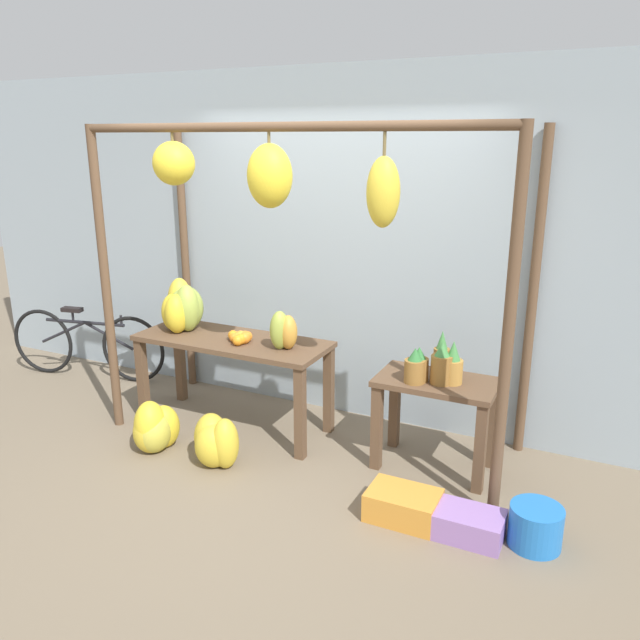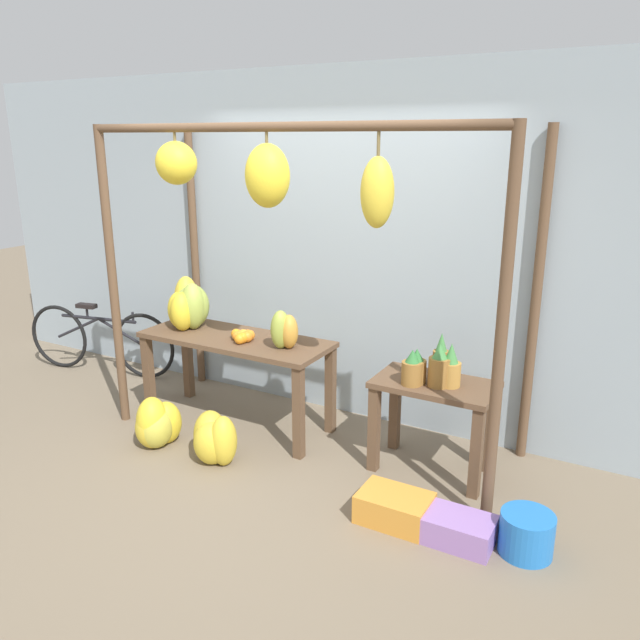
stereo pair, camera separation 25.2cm
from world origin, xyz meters
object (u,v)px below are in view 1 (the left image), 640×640
Objects in this scene: banana_pile_ground_left at (154,428)px; banana_pile_ground_right at (216,442)px; fruit_crate_white at (403,505)px; papaya_pile at (284,331)px; orange_pile at (240,337)px; pineapple_cluster at (435,365)px; parked_bicycle at (87,344)px; fruit_crate_purple at (469,525)px; blue_bucket at (535,526)px; banana_pile_on_table at (182,308)px.

banana_pile_ground_right is (0.54, 0.02, 0.00)m from banana_pile_ground_left.
fruit_crate_white is 1.54m from papaya_pile.
pineapple_cluster is (1.51, 0.07, -0.00)m from orange_pile.
parked_bicycle is at bearing 170.40° from orange_pile.
banana_pile_ground_right is 1.42m from fruit_crate_white.
banana_pile_ground_right is 1.83m from fruit_crate_purple.
papaya_pile reaches higher than blue_bucket.
orange_pile reaches higher than blue_bucket.
papaya_pile is at bearing 164.36° from blue_bucket.
banana_pile_on_table is at bearing 105.22° from banana_pile_ground_left.
banana_pile_ground_left is 0.54m from banana_pile_ground_right.
pineapple_cluster is 1.07m from fruit_crate_purple.
blue_bucket is 4.38m from parked_bicycle.
fruit_crate_purple is (1.95, -0.60, -0.71)m from orange_pile.
banana_pile_on_table is 2.77m from fruit_crate_purple.
pineapple_cluster is 1.23× the size of blue_bucket.
banana_pile_on_table reaches higher than fruit_crate_purple.
pineapple_cluster is at bearing -4.32° from parked_bicycle.
blue_bucket is at bearing 0.86° from banana_pile_ground_right.
orange_pile is 0.38m from papaya_pile.
banana_pile_on_table is 2.11m from pineapple_cluster.
parked_bicycle is at bearing 168.89° from blue_bucket.
orange_pile is 0.55× the size of fruit_crate_purple.
fruit_crate_purple is at bearing -14.75° from banana_pile_on_table.
banana_pile_ground_right is 0.27× the size of parked_bicycle.
banana_pile_on_table is at bearing 168.70° from blue_bucket.
fruit_crate_purple is (2.37, -0.04, -0.09)m from banana_pile_ground_left.
papaya_pile is at bearing 158.18° from fruit_crate_purple.
parked_bicycle is (-1.39, 0.26, -0.59)m from banana_pile_on_table.
pineapple_cluster reaches higher than fruit_crate_purple.
banana_pile_on_table is 1.38× the size of blue_bucket.
papaya_pile is 0.75× the size of fruit_crate_purple.
parked_bicycle is at bearing 165.34° from fruit_crate_white.
pineapple_cluster is 0.96m from fruit_crate_white.
fruit_crate_white is at bearing -0.74° from banana_pile_ground_left.
pineapple_cluster is at bearing -0.04° from banana_pile_on_table.
fruit_crate_white is at bearing -174.04° from blue_bucket.
parked_bicycle is (-1.57, 0.90, 0.17)m from banana_pile_ground_left.
papaya_pile is at bearing 151.94° from fruit_crate_white.
fruit_crate_purple is at bearing -56.84° from pineapple_cluster.
fruit_crate_white is at bearing -1.91° from banana_pile_ground_right.
fruit_crate_purple is (1.58, -0.63, -0.80)m from papaya_pile.
banana_pile_ground_left reaches higher than blue_bucket.
fruit_crate_purple is at bearing -17.04° from orange_pile.
blue_bucket is at bearing -36.14° from pineapple_cluster.
orange_pile reaches higher than parked_bicycle.
blue_bucket is (0.77, 0.08, 0.03)m from fruit_crate_white.
banana_pile_ground_right is 0.94m from papaya_pile.
banana_pile_on_table is 1.07× the size of fruit_crate_purple.
banana_pile_on_table reaches higher than banana_pile_ground_left.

